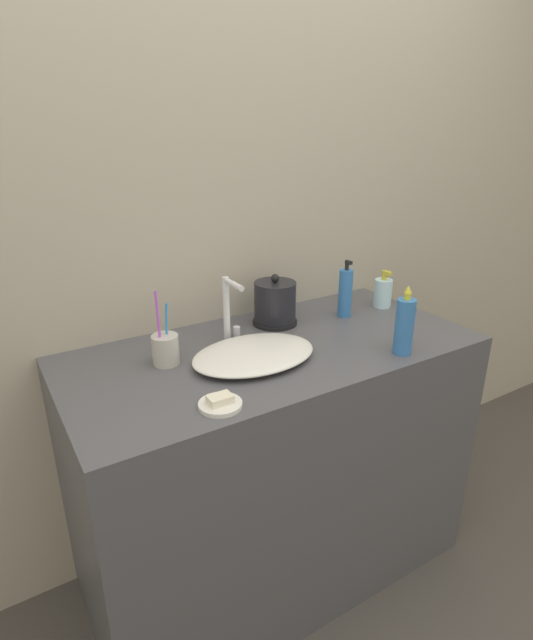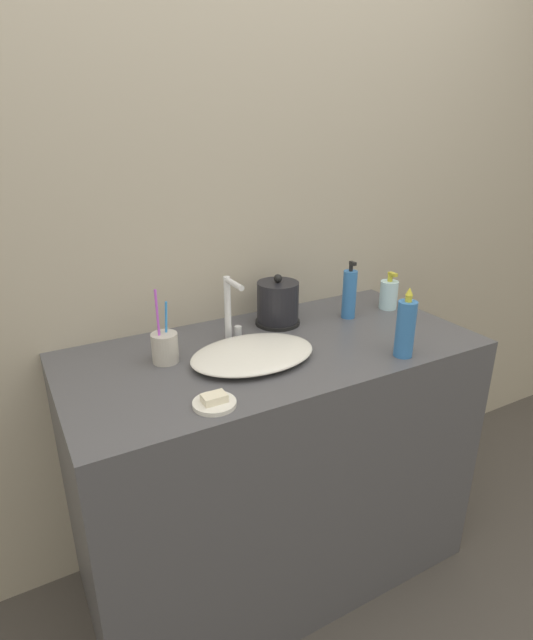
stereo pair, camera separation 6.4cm
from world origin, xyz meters
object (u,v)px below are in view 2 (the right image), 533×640
shampoo_bottle (389,294)px  mouthwash_bottle (405,328)px  toothbrush_cup (165,347)px  faucet (230,307)px  lotion_bottle (349,294)px  electric_kettle (278,305)px

shampoo_bottle → mouthwash_bottle: 0.43m
toothbrush_cup → faucet: bearing=11.1°
faucet → shampoo_bottle: 0.66m
toothbrush_cup → mouthwash_bottle: toothbrush_cup is taller
toothbrush_cup → mouthwash_bottle: (0.65, -0.31, 0.04)m
shampoo_bottle → lotion_bottle: bearing=-179.3°
electric_kettle → lotion_bottle: bearing=-15.4°
faucet → mouthwash_bottle: bearing=-41.2°
electric_kettle → toothbrush_cup: (-0.45, -0.10, -0.02)m
toothbrush_cup → mouthwash_bottle: size_ratio=1.03×
shampoo_bottle → electric_kettle: bearing=171.4°
faucet → toothbrush_cup: (-0.24, -0.05, -0.07)m
mouthwash_bottle → shampoo_bottle: bearing=54.4°
shampoo_bottle → faucet: bearing=178.7°
toothbrush_cup → mouthwash_bottle: 0.72m
mouthwash_bottle → lotion_bottle: bearing=80.9°
faucet → toothbrush_cup: toothbrush_cup is taller
faucet → toothbrush_cup: bearing=-168.9°
faucet → mouthwash_bottle: size_ratio=0.98×
faucet → electric_kettle: bearing=14.6°
lotion_bottle → mouthwash_bottle: 0.35m
electric_kettle → lotion_bottle: lotion_bottle is taller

